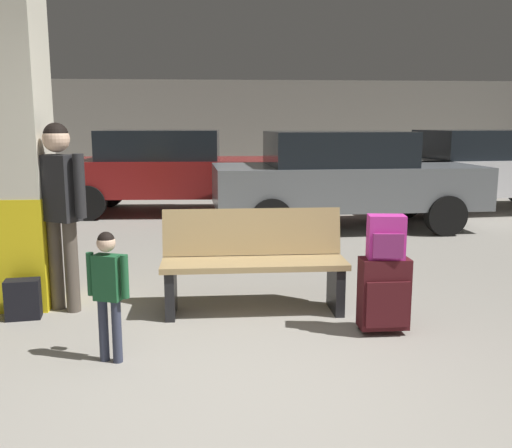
{
  "coord_description": "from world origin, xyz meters",
  "views": [
    {
      "loc": [
        -0.16,
        -3.11,
        1.64
      ],
      "look_at": [
        0.15,
        1.3,
        0.85
      ],
      "focal_mm": 39.82,
      "sensor_mm": 36.0,
      "label": 1
    }
  ],
  "objects_px": {
    "structural_pillar": "(14,156)",
    "adult": "(60,197)",
    "parked_car_far": "(167,169)",
    "parked_car_side": "(486,168)",
    "backpack_bright": "(386,238)",
    "parked_car_near": "(343,177)",
    "child": "(108,283)",
    "bench": "(254,262)",
    "suitcase": "(384,294)",
    "backpack_dark_floor": "(23,299)"
  },
  "relations": [
    {
      "from": "structural_pillar",
      "to": "adult",
      "type": "xyz_separation_m",
      "value": [
        0.42,
        -0.2,
        -0.34
      ]
    },
    {
      "from": "parked_car_far",
      "to": "parked_car_side",
      "type": "bearing_deg",
      "value": -1.63
    },
    {
      "from": "backpack_bright",
      "to": "adult",
      "type": "bearing_deg",
      "value": 164.22
    },
    {
      "from": "adult",
      "to": "parked_car_near",
      "type": "distance_m",
      "value": 5.05
    },
    {
      "from": "parked_car_side",
      "to": "child",
      "type": "bearing_deg",
      "value": -131.54
    },
    {
      "from": "bench",
      "to": "parked_car_near",
      "type": "relative_size",
      "value": 0.38
    },
    {
      "from": "parked_car_far",
      "to": "parked_car_side",
      "type": "distance_m",
      "value": 5.95
    },
    {
      "from": "backpack_bright",
      "to": "parked_car_near",
      "type": "bearing_deg",
      "value": 81.56
    },
    {
      "from": "structural_pillar",
      "to": "backpack_bright",
      "type": "bearing_deg",
      "value": -17.14
    },
    {
      "from": "structural_pillar",
      "to": "backpack_bright",
      "type": "height_order",
      "value": "structural_pillar"
    },
    {
      "from": "parked_car_near",
      "to": "adult",
      "type": "bearing_deg",
      "value": -131.21
    },
    {
      "from": "bench",
      "to": "child",
      "type": "bearing_deg",
      "value": -135.85
    },
    {
      "from": "child",
      "to": "adult",
      "type": "height_order",
      "value": "adult"
    },
    {
      "from": "parked_car_far",
      "to": "parked_car_near",
      "type": "height_order",
      "value": "same"
    },
    {
      "from": "suitcase",
      "to": "backpack_dark_floor",
      "type": "distance_m",
      "value": 3.0
    },
    {
      "from": "parked_car_side",
      "to": "suitcase",
      "type": "bearing_deg",
      "value": -121.4
    },
    {
      "from": "suitcase",
      "to": "backpack_dark_floor",
      "type": "xyz_separation_m",
      "value": [
        -2.95,
        0.54,
        -0.15
      ]
    },
    {
      "from": "backpack_bright",
      "to": "adult",
      "type": "height_order",
      "value": "adult"
    },
    {
      "from": "suitcase",
      "to": "parked_car_side",
      "type": "relative_size",
      "value": 0.14
    },
    {
      "from": "suitcase",
      "to": "bench",
      "type": "bearing_deg",
      "value": 147.41
    },
    {
      "from": "bench",
      "to": "parked_car_side",
      "type": "bearing_deg",
      "value": 49.34
    },
    {
      "from": "bench",
      "to": "parked_car_near",
      "type": "height_order",
      "value": "parked_car_near"
    },
    {
      "from": "backpack_bright",
      "to": "adult",
      "type": "distance_m",
      "value": 2.76
    },
    {
      "from": "bench",
      "to": "backpack_dark_floor",
      "type": "height_order",
      "value": "bench"
    },
    {
      "from": "structural_pillar",
      "to": "parked_car_near",
      "type": "xyz_separation_m",
      "value": [
        3.75,
        3.6,
        -0.55
      ]
    },
    {
      "from": "backpack_dark_floor",
      "to": "suitcase",
      "type": "bearing_deg",
      "value": -10.43
    },
    {
      "from": "parked_car_near",
      "to": "parked_car_side",
      "type": "xyz_separation_m",
      "value": [
        3.07,
        1.59,
        0.0
      ]
    },
    {
      "from": "parked_car_near",
      "to": "parked_car_side",
      "type": "height_order",
      "value": "same"
    },
    {
      "from": "bench",
      "to": "structural_pillar",
      "type": "bearing_deg",
      "value": 171.34
    },
    {
      "from": "bench",
      "to": "parked_car_near",
      "type": "xyz_separation_m",
      "value": [
        1.66,
        3.92,
        0.36
      ]
    },
    {
      "from": "backpack_dark_floor",
      "to": "parked_car_side",
      "type": "xyz_separation_m",
      "value": [
        6.69,
        5.59,
        0.64
      ]
    },
    {
      "from": "child",
      "to": "parked_car_far",
      "type": "height_order",
      "value": "parked_car_far"
    },
    {
      "from": "bench",
      "to": "child",
      "type": "relative_size",
      "value": 1.74
    },
    {
      "from": "structural_pillar",
      "to": "backpack_bright",
      "type": "xyz_separation_m",
      "value": [
        3.07,
        -0.95,
        -0.58
      ]
    },
    {
      "from": "backpack_bright",
      "to": "child",
      "type": "height_order",
      "value": "backpack_bright"
    },
    {
      "from": "structural_pillar",
      "to": "bench",
      "type": "relative_size",
      "value": 1.7
    },
    {
      "from": "structural_pillar",
      "to": "parked_car_far",
      "type": "height_order",
      "value": "structural_pillar"
    },
    {
      "from": "backpack_bright",
      "to": "parked_car_side",
      "type": "distance_m",
      "value": 7.19
    },
    {
      "from": "parked_car_side",
      "to": "structural_pillar",
      "type": "bearing_deg",
      "value": -142.73
    },
    {
      "from": "backpack_bright",
      "to": "parked_car_side",
      "type": "relative_size",
      "value": 0.08
    },
    {
      "from": "suitcase",
      "to": "adult",
      "type": "distance_m",
      "value": 2.84
    },
    {
      "from": "parked_car_side",
      "to": "adult",
      "type": "bearing_deg",
      "value": -139.9
    },
    {
      "from": "child",
      "to": "adult",
      "type": "relative_size",
      "value": 0.56
    },
    {
      "from": "adult",
      "to": "parked_car_side",
      "type": "relative_size",
      "value": 0.39
    },
    {
      "from": "adult",
      "to": "bench",
      "type": "bearing_deg",
      "value": -4.1
    },
    {
      "from": "structural_pillar",
      "to": "bench",
      "type": "bearing_deg",
      "value": -8.66
    },
    {
      "from": "backpack_bright",
      "to": "child",
      "type": "xyz_separation_m",
      "value": [
        -2.05,
        -0.4,
        -0.2
      ]
    },
    {
      "from": "child",
      "to": "parked_car_far",
      "type": "distance_m",
      "value": 6.71
    },
    {
      "from": "backpack_bright",
      "to": "child",
      "type": "bearing_deg",
      "value": -168.86
    },
    {
      "from": "child",
      "to": "parked_car_side",
      "type": "relative_size",
      "value": 0.22
    }
  ]
}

